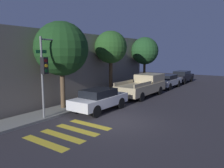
# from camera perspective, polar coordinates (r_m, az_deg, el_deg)

# --- Properties ---
(ground_plane) EXTENTS (60.00, 60.00, 0.00)m
(ground_plane) POSITION_cam_1_polar(r_m,az_deg,el_deg) (12.07, 0.80, -9.83)
(ground_plane) COLOR #2D2B30
(sidewalk) EXTENTS (26.00, 1.84, 0.14)m
(sidewalk) POSITION_cam_1_polar(r_m,az_deg,el_deg) (14.69, -12.69, -6.49)
(sidewalk) COLOR slate
(sidewalk) RESTS_ON ground
(building_row) EXTENTS (26.00, 6.00, 5.27)m
(building_row) POSITION_cam_1_polar(r_m,az_deg,el_deg) (17.72, -22.41, 3.98)
(building_row) COLOR slate
(building_row) RESTS_ON ground
(crosswalk) EXTENTS (3.33, 2.60, 0.00)m
(crosswalk) POSITION_cam_1_polar(r_m,az_deg,el_deg) (10.69, -10.96, -12.39)
(crosswalk) COLOR gold
(crosswalk) RESTS_ON ground
(traffic_light_pole) EXTENTS (2.58, 0.56, 4.60)m
(traffic_light_pole) POSITION_cam_1_polar(r_m,az_deg,el_deg) (12.70, -15.79, 5.49)
(traffic_light_pole) COLOR slate
(traffic_light_pole) RESTS_ON ground
(sedan_near_corner) EXTENTS (4.22, 1.74, 1.45)m
(sedan_near_corner) POSITION_cam_1_polar(r_m,az_deg,el_deg) (14.08, -3.31, -3.96)
(sedan_near_corner) COLOR silver
(sedan_near_corner) RESTS_ON ground
(pickup_truck) EXTENTS (5.74, 2.06, 1.83)m
(pickup_truck) POSITION_cam_1_polar(r_m,az_deg,el_deg) (19.21, 8.22, -0.33)
(pickup_truck) COLOR tan
(pickup_truck) RESTS_ON ground
(sedan_middle) EXTENTS (4.42, 1.87, 1.42)m
(sedan_middle) POSITION_cam_1_polar(r_m,az_deg,el_deg) (24.18, 14.09, 0.84)
(sedan_middle) COLOR #B7BABF
(sedan_middle) RESTS_ON ground
(sedan_far_end) EXTENTS (4.68, 1.75, 1.48)m
(sedan_far_end) POSITION_cam_1_polar(r_m,az_deg,el_deg) (29.08, 17.81, 1.93)
(sedan_far_end) COLOR black
(sedan_far_end) RESTS_ON ground
(tree_near_corner) EXTENTS (3.46, 3.46, 5.72)m
(tree_near_corner) POSITION_cam_1_polar(r_m,az_deg,el_deg) (14.49, -13.07, 8.90)
(tree_near_corner) COLOR brown
(tree_near_corner) RESTS_ON ground
(tree_midblock) EXTENTS (2.72, 2.72, 5.57)m
(tree_midblock) POSITION_cam_1_polar(r_m,az_deg,el_deg) (18.58, -0.34, 9.48)
(tree_midblock) COLOR #4C3823
(tree_midblock) RESTS_ON ground
(tree_far_end) EXTENTS (2.92, 2.92, 5.42)m
(tree_far_end) POSITION_cam_1_polar(r_m,az_deg,el_deg) (24.00, 8.55, 8.52)
(tree_far_end) COLOR #4C3823
(tree_far_end) RESTS_ON ground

